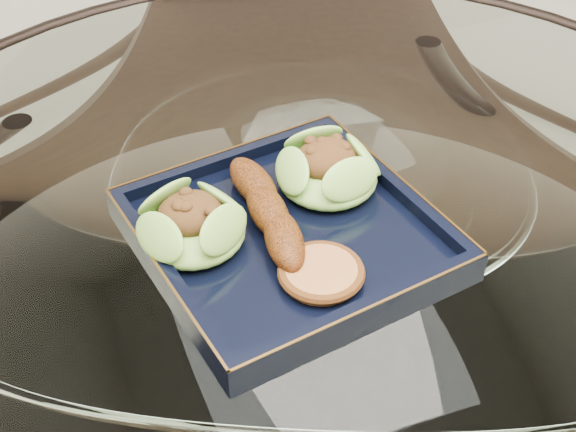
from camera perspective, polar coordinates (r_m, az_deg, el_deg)
name	(u,v)px	position (r m, az deg, el deg)	size (l,w,h in m)	color
dining_table	(317,310)	(0.96, 2.07, -6.67)	(1.13, 1.13, 0.77)	white
dining_chair	(300,125)	(1.41, 0.87, 6.51)	(0.50, 0.50, 0.92)	black
navy_plate	(288,239)	(0.79, 0.00, -1.66)	(0.27, 0.27, 0.02)	black
lettuce_wrap_left	(192,227)	(0.76, -6.82, -0.79)	(0.10, 0.10, 0.04)	#4E8C28
lettuce_wrap_right	(328,172)	(0.83, 2.83, 3.13)	(0.10, 0.10, 0.04)	#548B28
roasted_plantain	(268,210)	(0.78, -1.43, 0.41)	(0.17, 0.04, 0.03)	#6C300B
crumb_patty	(321,274)	(0.73, 2.38, -4.12)	(0.07, 0.07, 0.01)	#AE6C3A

